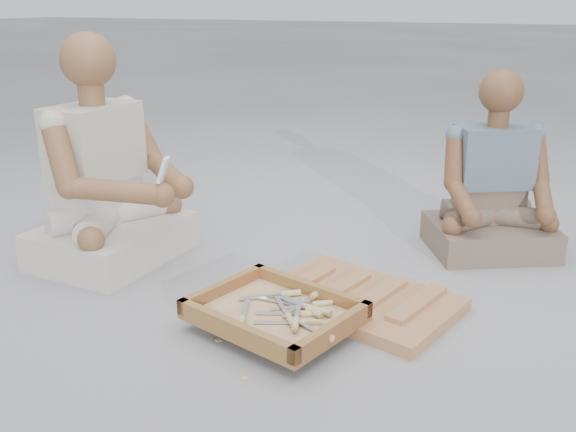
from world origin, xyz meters
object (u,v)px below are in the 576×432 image
at_px(craftsman, 107,186).
at_px(tool_tray, 274,313).
at_px(companion, 493,193).
at_px(carved_panel, 359,300).

bearing_deg(craftsman, tool_tray, 74.43).
relative_size(craftsman, companion, 1.20).
relative_size(tool_tray, craftsman, 0.64).
bearing_deg(craftsman, carved_panel, 92.44).
distance_m(carved_panel, tool_tray, 0.36).
relative_size(carved_panel, companion, 0.85).
bearing_deg(carved_panel, companion, 65.71).
bearing_deg(companion, craftsman, -1.99).
height_order(tool_tray, craftsman, craftsman).
distance_m(carved_panel, companion, 0.87).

